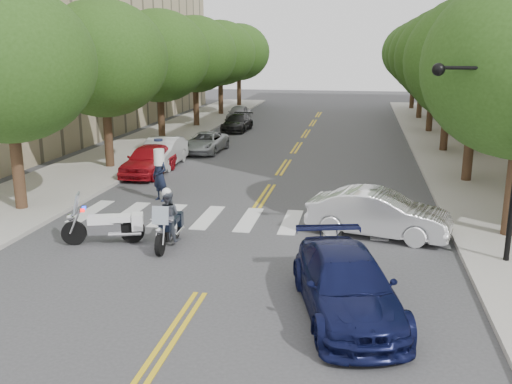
% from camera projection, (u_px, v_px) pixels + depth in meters
% --- Properties ---
extents(ground, '(140.00, 140.00, 0.00)m').
position_uv_depth(ground, '(200.00, 293.00, 14.67)').
color(ground, '#38383A').
rests_on(ground, ground).
extents(sidewalk_left, '(5.00, 60.00, 0.15)m').
position_uv_depth(sidewalk_left, '(152.00, 142.00, 37.28)').
color(sidewalk_left, '#9E9991').
rests_on(sidewalk_left, ground).
extents(sidewalk_right, '(5.00, 60.00, 0.15)m').
position_uv_depth(sidewalk_right, '(455.00, 151.00, 33.95)').
color(sidewalk_right, '#9E9991').
rests_on(sidewalk_right, ground).
extents(tree_l_0, '(6.40, 6.40, 8.45)m').
position_uv_depth(tree_l_0, '(7.00, 64.00, 20.55)').
color(tree_l_0, '#382316').
rests_on(tree_l_0, ground).
extents(tree_l_1, '(6.40, 6.40, 8.45)m').
position_uv_depth(tree_l_1, '(103.00, 59.00, 28.17)').
color(tree_l_1, '#382316').
rests_on(tree_l_1, ground).
extents(tree_l_2, '(6.40, 6.40, 8.45)m').
position_uv_depth(tree_l_2, '(159.00, 56.00, 35.79)').
color(tree_l_2, '#382316').
rests_on(tree_l_2, ground).
extents(tree_l_3, '(6.40, 6.40, 8.45)m').
position_uv_depth(tree_l_3, '(195.00, 54.00, 43.41)').
color(tree_l_3, '#382316').
rests_on(tree_l_3, ground).
extents(tree_l_4, '(6.40, 6.40, 8.45)m').
position_uv_depth(tree_l_4, '(220.00, 53.00, 51.03)').
color(tree_l_4, '#382316').
rests_on(tree_l_4, ground).
extents(tree_l_5, '(6.40, 6.40, 8.45)m').
position_uv_depth(tree_l_5, '(239.00, 52.00, 58.65)').
color(tree_l_5, '#382316').
rests_on(tree_l_5, ground).
extents(tree_r_1, '(6.40, 6.40, 8.45)m').
position_uv_depth(tree_r_1, '(477.00, 60.00, 25.09)').
color(tree_r_1, '#382316').
rests_on(tree_r_1, ground).
extents(tree_r_2, '(6.40, 6.40, 8.45)m').
position_uv_depth(tree_r_2, '(451.00, 57.00, 32.71)').
color(tree_r_2, '#382316').
rests_on(tree_r_2, ground).
extents(tree_r_3, '(6.40, 6.40, 8.45)m').
position_uv_depth(tree_r_3, '(434.00, 55.00, 40.33)').
color(tree_r_3, '#382316').
rests_on(tree_r_3, ground).
extents(tree_r_4, '(6.40, 6.40, 8.45)m').
position_uv_depth(tree_r_4, '(423.00, 54.00, 47.95)').
color(tree_r_4, '#382316').
rests_on(tree_r_4, ground).
extents(tree_r_5, '(6.40, 6.40, 8.45)m').
position_uv_depth(tree_r_5, '(415.00, 53.00, 55.57)').
color(tree_r_5, '#382316').
rests_on(tree_r_5, ground).
extents(traffic_signal_pole, '(2.82, 0.42, 6.00)m').
position_uv_depth(traffic_signal_pole, '(502.00, 138.00, 15.73)').
color(traffic_signal_pole, black).
rests_on(traffic_signal_pole, ground).
extents(motorcycle_police, '(0.81, 2.34, 1.90)m').
position_uv_depth(motorcycle_police, '(168.00, 220.00, 18.00)').
color(motorcycle_police, black).
rests_on(motorcycle_police, ground).
extents(motorcycle_parked, '(2.55, 1.18, 1.69)m').
position_uv_depth(motorcycle_parked, '(111.00, 226.00, 18.27)').
color(motorcycle_parked, black).
rests_on(motorcycle_parked, ground).
extents(officer_standing, '(0.90, 0.80, 2.06)m').
position_uv_depth(officer_standing, '(160.00, 176.00, 23.23)').
color(officer_standing, black).
rests_on(officer_standing, ground).
extents(convertible, '(4.93, 2.68, 1.54)m').
position_uv_depth(convertible, '(378.00, 213.00, 18.96)').
color(convertible, white).
rests_on(convertible, ground).
extents(sedan_blue, '(3.27, 5.46, 1.48)m').
position_uv_depth(sedan_blue, '(346.00, 285.00, 13.36)').
color(sedan_blue, '#0D1239').
rests_on(sedan_blue, ground).
extents(parked_car_a, '(1.78, 4.42, 1.51)m').
position_uv_depth(parked_car_a, '(149.00, 160.00, 27.97)').
color(parked_car_a, '#B2131D').
rests_on(parked_car_a, ground).
extents(parked_car_b, '(1.74, 4.63, 1.51)m').
position_uv_depth(parked_car_b, '(162.00, 153.00, 29.87)').
color(parked_car_b, silver).
rests_on(parked_car_b, ground).
extents(parked_car_c, '(2.14, 4.33, 1.18)m').
position_uv_depth(parked_car_c, '(205.00, 142.00, 34.01)').
color(parked_car_c, '#A8ABB0').
rests_on(parked_car_c, ground).
extents(parked_car_d, '(1.90, 4.32, 1.23)m').
position_uv_depth(parked_car_d, '(237.00, 123.00, 42.58)').
color(parked_car_d, black).
rests_on(parked_car_d, ground).
extents(parked_car_e, '(1.61, 3.92, 1.33)m').
position_uv_depth(parked_car_e, '(238.00, 113.00, 48.00)').
color(parked_car_e, gray).
rests_on(parked_car_e, ground).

